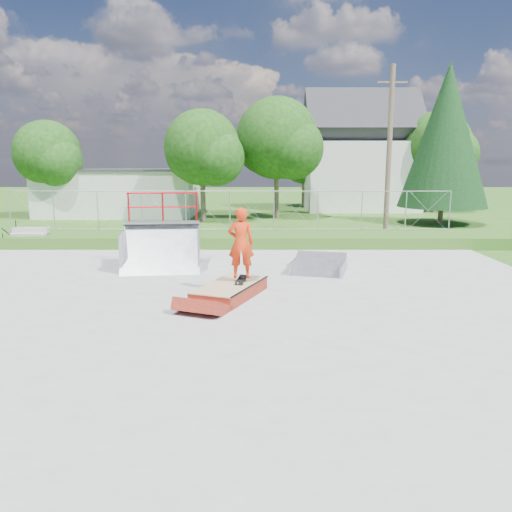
{
  "coord_description": "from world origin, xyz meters",
  "views": [
    {
      "loc": [
        1.19,
        -12.11,
        3.58
      ],
      "look_at": [
        1.19,
        1.0,
        1.1
      ],
      "focal_mm": 35.0,
      "sensor_mm": 36.0,
      "label": 1
    }
  ],
  "objects": [
    {
      "name": "gable_house",
      "position": [
        9.0,
        26.0,
        3.84
      ],
      "size": [
        8.4,
        6.08,
        8.94
      ],
      "color": "silver",
      "rests_on": "ground"
    },
    {
      "name": "grind_box",
      "position": [
        0.49,
        0.82,
        0.19
      ],
      "size": [
        2.05,
        2.76,
        0.37
      ],
      "rotation": [
        0.0,
        0.0,
        -0.39
      ],
      "color": "maroon",
      "rests_on": "concrete_pad"
    },
    {
      "name": "tree_left_far",
      "position": [
        -11.77,
        19.85,
        3.94
      ],
      "size": [
        4.42,
        4.16,
        6.18
      ],
      "color": "brown",
      "rests_on": "ground"
    },
    {
      "name": "grass_berm",
      "position": [
        0.0,
        9.5,
        0.25
      ],
      "size": [
        24.0,
        3.0,
        0.5
      ],
      "primitive_type": "cube",
      "color": "#2A5E1B",
      "rests_on": "ground"
    },
    {
      "name": "quarter_pipe",
      "position": [
        -1.98,
        4.32,
        1.27
      ],
      "size": [
        2.73,
        2.38,
        2.54
      ],
      "primitive_type": null,
      "rotation": [
        0.0,
        0.0,
        0.1
      ],
      "color": "gray",
      "rests_on": "concrete_pad"
    },
    {
      "name": "tree_center",
      "position": [
        2.78,
        19.81,
        4.85
      ],
      "size": [
        5.44,
        5.12,
        7.6
      ],
      "color": "brown",
      "rests_on": "ground"
    },
    {
      "name": "tree_back_mid",
      "position": [
        5.21,
        27.86,
        3.63
      ],
      "size": [
        4.08,
        3.84,
        5.7
      ],
      "color": "brown",
      "rests_on": "ground"
    },
    {
      "name": "skater",
      "position": [
        0.79,
        1.07,
        1.37
      ],
      "size": [
        0.7,
        0.47,
        1.91
      ],
      "primitive_type": "imported",
      "rotation": [
        0.0,
        0.0,
        3.15
      ],
      "color": "red",
      "rests_on": "grind_box"
    },
    {
      "name": "utility_pole",
      "position": [
        7.5,
        12.0,
        4.0
      ],
      "size": [
        0.24,
        0.24,
        8.0
      ],
      "primitive_type": "cylinder",
      "color": "brown",
      "rests_on": "ground"
    },
    {
      "name": "skateboard",
      "position": [
        0.79,
        1.07,
        0.41
      ],
      "size": [
        0.36,
        0.82,
        0.13
      ],
      "primitive_type": "cube",
      "rotation": [
        0.14,
        0.0,
        -0.18
      ],
      "color": "black",
      "rests_on": "grind_box"
    },
    {
      "name": "concrete_stairs",
      "position": [
        -8.5,
        8.7,
        0.4
      ],
      "size": [
        1.5,
        1.6,
        0.8
      ],
      "primitive_type": null,
      "color": "gray",
      "rests_on": "ground"
    },
    {
      "name": "tree_left_near",
      "position": [
        -1.75,
        17.83,
        4.24
      ],
      "size": [
        4.76,
        4.48,
        6.65
      ],
      "color": "brown",
      "rests_on": "ground"
    },
    {
      "name": "tree_right_far",
      "position": [
        14.27,
        23.82,
        4.54
      ],
      "size": [
        5.1,
        4.8,
        7.12
      ],
      "color": "brown",
      "rests_on": "ground"
    },
    {
      "name": "utility_building_flat",
      "position": [
        -8.0,
        22.0,
        1.5
      ],
      "size": [
        10.0,
        6.0,
        3.0
      ],
      "primitive_type": "cube",
      "color": "silver",
      "rests_on": "ground"
    },
    {
      "name": "conifer_tree",
      "position": [
        12.0,
        17.0,
        5.05
      ],
      "size": [
        5.04,
        5.04,
        9.1
      ],
      "color": "brown",
      "rests_on": "ground"
    },
    {
      "name": "ground",
      "position": [
        0.0,
        0.0,
        0.0
      ],
      "size": [
        120.0,
        120.0,
        0.0
      ],
      "primitive_type": "plane",
      "color": "#2A5E1B",
      "rests_on": "ground"
    },
    {
      "name": "flat_bank_ramp",
      "position": [
        3.24,
        3.87,
        0.26
      ],
      "size": [
        2.09,
        2.17,
        0.52
      ],
      "primitive_type": null,
      "rotation": [
        0.0,
        0.0,
        -0.26
      ],
      "color": "gray",
      "rests_on": "concrete_pad"
    },
    {
      "name": "chain_link_fence",
      "position": [
        0.0,
        10.5,
        1.4
      ],
      "size": [
        20.0,
        0.06,
        1.8
      ],
      "primitive_type": null,
      "color": "#A0A3A8",
      "rests_on": "grass_berm"
    },
    {
      "name": "concrete_pad",
      "position": [
        0.0,
        0.0,
        0.02
      ],
      "size": [
        20.0,
        16.0,
        0.04
      ],
      "primitive_type": "cube",
      "color": "gray",
      "rests_on": "ground"
    }
  ]
}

